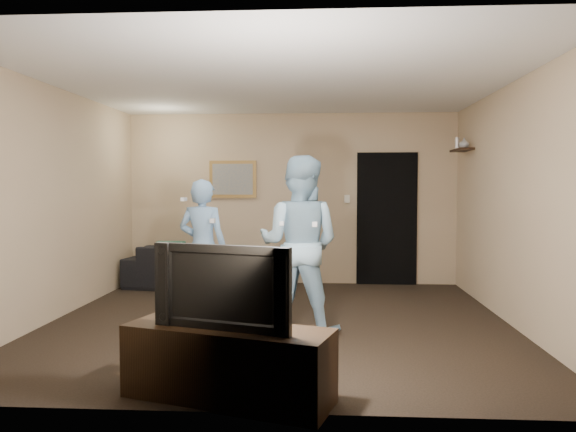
# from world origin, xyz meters

# --- Properties ---
(ground) EXTENTS (5.00, 5.00, 0.00)m
(ground) POSITION_xyz_m (0.00, 0.00, 0.00)
(ground) COLOR black
(ground) RESTS_ON ground
(ceiling) EXTENTS (5.00, 5.00, 0.04)m
(ceiling) POSITION_xyz_m (0.00, 0.00, 2.60)
(ceiling) COLOR silver
(ceiling) RESTS_ON wall_back
(wall_back) EXTENTS (5.00, 0.04, 2.60)m
(wall_back) POSITION_xyz_m (0.00, 2.50, 1.30)
(wall_back) COLOR tan
(wall_back) RESTS_ON ground
(wall_front) EXTENTS (5.00, 0.04, 2.60)m
(wall_front) POSITION_xyz_m (0.00, -2.50, 1.30)
(wall_front) COLOR tan
(wall_front) RESTS_ON ground
(wall_left) EXTENTS (0.04, 5.00, 2.60)m
(wall_left) POSITION_xyz_m (-2.50, 0.00, 1.30)
(wall_left) COLOR tan
(wall_left) RESTS_ON ground
(wall_right) EXTENTS (0.04, 5.00, 2.60)m
(wall_right) POSITION_xyz_m (2.50, 0.00, 1.30)
(wall_right) COLOR tan
(wall_right) RESTS_ON ground
(sofa) EXTENTS (2.28, 1.18, 0.63)m
(sofa) POSITION_xyz_m (-1.29, 1.97, 0.32)
(sofa) COLOR black
(sofa) RESTS_ON ground
(throw_pillow) EXTENTS (0.41, 0.14, 0.41)m
(throw_pillow) POSITION_xyz_m (-1.74, 1.97, 0.48)
(throw_pillow) COLOR #184A3D
(throw_pillow) RESTS_ON sofa
(painting_frame) EXTENTS (0.72, 0.05, 0.57)m
(painting_frame) POSITION_xyz_m (-0.90, 2.48, 1.60)
(painting_frame) COLOR olive
(painting_frame) RESTS_ON wall_back
(painting_canvas) EXTENTS (0.62, 0.01, 0.47)m
(painting_canvas) POSITION_xyz_m (-0.90, 2.45, 1.60)
(painting_canvas) COLOR slate
(painting_canvas) RESTS_ON painting_frame
(doorway) EXTENTS (0.90, 0.06, 2.00)m
(doorway) POSITION_xyz_m (1.45, 2.47, 1.00)
(doorway) COLOR black
(doorway) RESTS_ON ground
(light_switch) EXTENTS (0.08, 0.02, 0.12)m
(light_switch) POSITION_xyz_m (0.85, 2.48, 1.30)
(light_switch) COLOR silver
(light_switch) RESTS_ON wall_back
(wall_shelf) EXTENTS (0.20, 0.60, 0.03)m
(wall_shelf) POSITION_xyz_m (2.39, 1.80, 1.99)
(wall_shelf) COLOR black
(wall_shelf) RESTS_ON wall_right
(shelf_vase) EXTENTS (0.16, 0.16, 0.14)m
(shelf_vase) POSITION_xyz_m (2.39, 1.68, 2.07)
(shelf_vase) COLOR #A8A8AD
(shelf_vase) RESTS_ON wall_shelf
(shelf_figurine) EXTENTS (0.06, 0.06, 0.18)m
(shelf_figurine) POSITION_xyz_m (2.39, 2.07, 2.09)
(shelf_figurine) COLOR silver
(shelf_figurine) RESTS_ON wall_shelf
(tv_console) EXTENTS (1.54, 0.88, 0.52)m
(tv_console) POSITION_xyz_m (-0.17, -2.27, 0.25)
(tv_console) COLOR black
(tv_console) RESTS_ON ground
(television) EXTENTS (1.01, 0.43, 0.58)m
(television) POSITION_xyz_m (-0.17, -2.27, 0.80)
(television) COLOR black
(television) RESTS_ON tv_console
(wii_player_left) EXTENTS (0.63, 0.53, 1.57)m
(wii_player_left) POSITION_xyz_m (-0.89, 0.25, 0.79)
(wii_player_left) COLOR #76A2CD
(wii_player_left) RESTS_ON ground
(wii_player_right) EXTENTS (1.02, 0.88, 1.80)m
(wii_player_right) POSITION_xyz_m (0.25, -0.41, 0.90)
(wii_player_right) COLOR #8BB3CA
(wii_player_right) RESTS_ON ground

